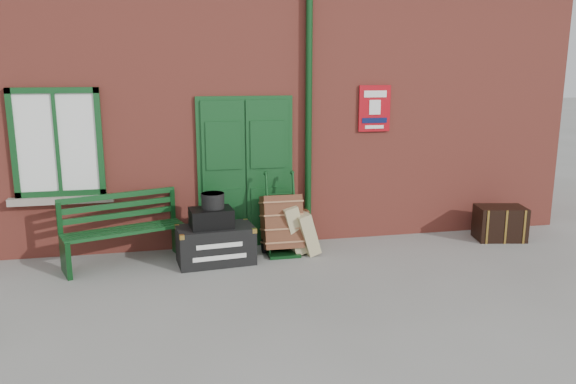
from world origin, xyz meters
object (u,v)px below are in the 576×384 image
object	(u,v)px
porter_trolley	(282,223)
dark_trunk	(500,223)
houdini_trunk	(216,245)
bench	(123,228)

from	to	relation	value
porter_trolley	dark_trunk	size ratio (longest dim) A/B	1.58
houdini_trunk	porter_trolley	bearing A→B (deg)	7.79
dark_trunk	bench	bearing A→B (deg)	-169.71
houdini_trunk	dark_trunk	distance (m)	4.48
bench	houdini_trunk	bearing A→B (deg)	-30.65
bench	houdini_trunk	world-z (taller)	bench
bench	porter_trolley	size ratio (longest dim) A/B	1.46
bench	dark_trunk	xyz separation A→B (m)	(5.73, -0.10, -0.24)
houdini_trunk	bench	bearing A→B (deg)	162.55
bench	porter_trolley	xyz separation A→B (m)	(2.23, -0.02, -0.06)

